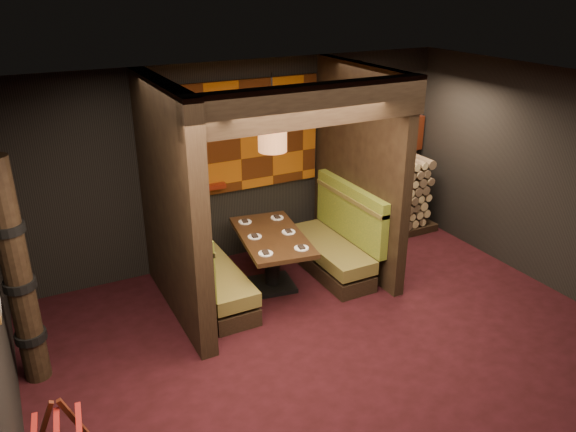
# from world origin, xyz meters

# --- Properties ---
(floor) EXTENTS (6.50, 5.50, 0.02)m
(floor) POSITION_xyz_m (0.00, 0.00, -0.01)
(floor) COLOR black
(floor) RESTS_ON ground
(ceiling) EXTENTS (6.50, 5.50, 0.02)m
(ceiling) POSITION_xyz_m (0.00, 0.00, 2.86)
(ceiling) COLOR black
(ceiling) RESTS_ON ground
(wall_back) EXTENTS (6.50, 0.02, 2.85)m
(wall_back) POSITION_xyz_m (0.00, 2.76, 1.43)
(wall_back) COLOR black
(wall_back) RESTS_ON ground
(wall_right) EXTENTS (0.02, 5.50, 2.85)m
(wall_right) POSITION_xyz_m (3.26, 0.00, 1.43)
(wall_right) COLOR black
(wall_right) RESTS_ON ground
(partition_left) EXTENTS (0.20, 2.20, 2.85)m
(partition_left) POSITION_xyz_m (-1.35, 1.65, 1.43)
(partition_left) COLOR black
(partition_left) RESTS_ON floor
(partition_right) EXTENTS (0.15, 2.10, 2.85)m
(partition_right) POSITION_xyz_m (1.30, 1.70, 1.43)
(partition_right) COLOR black
(partition_right) RESTS_ON floor
(header_beam) EXTENTS (2.85, 0.18, 0.44)m
(header_beam) POSITION_xyz_m (-0.02, 0.70, 2.63)
(header_beam) COLOR black
(header_beam) RESTS_ON partition_left
(tapa_back_panel) EXTENTS (2.40, 0.06, 1.55)m
(tapa_back_panel) POSITION_xyz_m (-0.02, 2.71, 1.82)
(tapa_back_panel) COLOR #8D450B
(tapa_back_panel) RESTS_ON wall_back
(tapa_side_panel) EXTENTS (0.04, 1.85, 1.45)m
(tapa_side_panel) POSITION_xyz_m (-1.23, 1.82, 1.85)
(tapa_side_panel) COLOR #8D450B
(tapa_side_panel) RESTS_ON partition_left
(lacquer_shelf) EXTENTS (0.60, 0.12, 0.07)m
(lacquer_shelf) POSITION_xyz_m (-0.60, 2.65, 1.18)
(lacquer_shelf) COLOR #581408
(lacquer_shelf) RESTS_ON wall_back
(booth_bench_left) EXTENTS (0.68, 1.60, 1.14)m
(booth_bench_left) POSITION_xyz_m (-0.96, 1.65, 0.40)
(booth_bench_left) COLOR black
(booth_bench_left) RESTS_ON floor
(booth_bench_right) EXTENTS (0.68, 1.60, 1.14)m
(booth_bench_right) POSITION_xyz_m (0.93, 1.65, 0.40)
(booth_bench_right) COLOR black
(booth_bench_right) RESTS_ON floor
(dining_table) EXTENTS (1.01, 1.57, 0.77)m
(dining_table) POSITION_xyz_m (-0.07, 1.63, 0.54)
(dining_table) COLOR black
(dining_table) RESTS_ON floor
(place_settings) EXTENTS (0.79, 1.24, 0.03)m
(place_settings) POSITION_xyz_m (-0.07, 1.63, 0.78)
(place_settings) COLOR white
(place_settings) RESTS_ON dining_table
(pendant_lamp) EXTENTS (0.35, 0.35, 0.94)m
(pendant_lamp) POSITION_xyz_m (-0.07, 1.58, 2.14)
(pendant_lamp) COLOR #A16439
(pendant_lamp) RESTS_ON ceiling
(totem_column) EXTENTS (0.31, 0.31, 2.40)m
(totem_column) POSITION_xyz_m (-3.05, 1.10, 1.19)
(totem_column) COLOR black
(totem_column) RESTS_ON floor
(firewood_stack) EXTENTS (1.73, 0.70, 1.22)m
(firewood_stack) POSITION_xyz_m (2.29, 2.35, 0.61)
(firewood_stack) COLOR black
(firewood_stack) RESTS_ON floor
(mosaic_header) EXTENTS (1.83, 0.10, 0.56)m
(mosaic_header) POSITION_xyz_m (2.29, 2.68, 1.50)
(mosaic_header) COLOR maroon
(mosaic_header) RESTS_ON wall_back
(bay_front_post) EXTENTS (0.08, 0.08, 2.85)m
(bay_front_post) POSITION_xyz_m (1.39, 1.96, 1.43)
(bay_front_post) COLOR black
(bay_front_post) RESTS_ON floor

